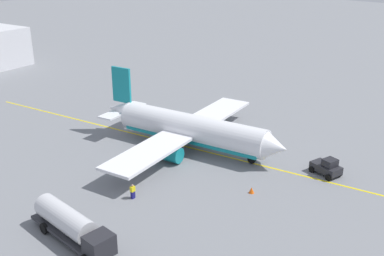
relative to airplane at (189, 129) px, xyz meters
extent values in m
plane|color=slate|center=(0.45, 0.08, -2.75)|extent=(400.00, 400.00, 0.00)
cylinder|color=white|center=(0.45, 0.08, 0.19)|extent=(22.06, 7.52, 3.87)
cube|color=teal|center=(0.45, 0.08, -0.88)|extent=(20.76, 6.63, 1.08)
cone|color=white|center=(12.34, 2.14, 0.19)|extent=(3.61, 4.17, 3.71)
cone|color=white|center=(-12.04, -2.09, 0.57)|extent=(4.72, 3.96, 3.29)
cube|color=teal|center=(-11.44, -1.98, 4.52)|extent=(3.21, 0.90, 5.20)
cube|color=white|center=(-11.44, -1.98, 0.59)|extent=(3.80, 8.69, 0.24)
cube|color=white|center=(-0.54, -0.09, -0.30)|extent=(9.99, 31.19, 0.36)
cylinder|color=teal|center=(-0.64, 5.17, -1.55)|extent=(3.51, 2.62, 2.10)
cylinder|color=teal|center=(1.14, -5.08, -1.55)|extent=(3.51, 2.62, 2.10)
cylinder|color=#4C4C51|center=(9.37, 1.62, -1.58)|extent=(0.24, 0.24, 1.22)
cylinder|color=black|center=(9.37, 1.62, -2.20)|extent=(1.15, 0.58, 1.10)
cylinder|color=#4C4C51|center=(-1.96, 2.30, -1.58)|extent=(0.24, 0.24, 1.22)
cylinder|color=black|center=(-1.96, 2.30, -2.20)|extent=(1.15, 0.58, 1.10)
cylinder|color=#4C4C51|center=(-1.08, -2.83, -1.58)|extent=(0.24, 0.24, 1.22)
cylinder|color=black|center=(-1.08, -2.83, -2.20)|extent=(1.15, 0.58, 1.10)
cube|color=#2D2D33|center=(5.90, -23.57, -2.05)|extent=(10.48, 2.92, 0.30)
cube|color=#232328|center=(10.69, -23.77, -1.10)|extent=(2.10, 2.48, 2.00)
cube|color=black|center=(11.58, -23.80, -0.70)|extent=(0.24, 2.00, 0.90)
cylinder|color=silver|center=(5.30, -23.55, -0.75)|extent=(7.68, 2.61, 2.30)
cylinder|color=black|center=(10.34, -22.50, -2.20)|extent=(1.11, 0.39, 1.10)
cylinder|color=black|center=(3.29, -22.21, -2.20)|extent=(1.11, 0.39, 1.10)
cylinder|color=black|center=(3.19, -24.71, -2.20)|extent=(1.11, 0.39, 1.10)
cube|color=#232328|center=(17.91, 5.00, -1.90)|extent=(3.98, 2.81, 0.90)
cube|color=black|center=(18.39, 4.88, -1.00)|extent=(1.75, 1.89, 0.90)
cylinder|color=black|center=(16.40, 4.35, -2.35)|extent=(0.85, 0.49, 0.80)
cylinder|color=black|center=(16.89, 6.29, -2.35)|extent=(0.85, 0.49, 0.80)
cylinder|color=black|center=(18.93, 3.72, -2.35)|extent=(0.85, 0.49, 0.80)
cylinder|color=black|center=(19.41, 5.66, -2.35)|extent=(0.85, 0.49, 0.80)
cube|color=navy|center=(4.59, -14.50, -2.32)|extent=(0.33, 0.45, 0.85)
cube|color=yellow|center=(4.59, -14.50, -1.60)|extent=(0.37, 0.53, 0.60)
sphere|color=tan|center=(4.59, -14.50, -1.16)|extent=(0.24, 0.24, 0.24)
cone|color=#F2590F|center=(9.36, 7.93, -2.43)|extent=(0.58, 0.58, 0.64)
cone|color=#F2590F|center=(13.77, -4.85, -2.40)|extent=(0.63, 0.63, 0.70)
cube|color=yellow|center=(0.45, 0.08, -2.74)|extent=(77.76, 13.77, 0.01)
camera|label=1|loc=(39.00, -43.62, 23.10)|focal=43.04mm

